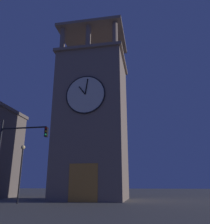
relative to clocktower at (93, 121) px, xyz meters
The scene contains 4 objects.
ground_plane 10.42m from the clocktower, 53.65° to the left, with size 200.00×200.00×0.00m, color #56544F.
clocktower is the anchor object (origin of this frame).
traffic_signal_mid 14.14m from the clocktower, 74.93° to the left, with size 4.08×0.41×6.84m.
street_lamp 10.83m from the clocktower, 50.80° to the left, with size 0.44×0.44×5.70m.
Camera 1 is at (-9.03, 26.56, 1.73)m, focal length 37.45 mm.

